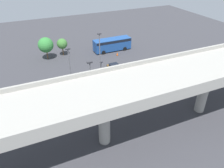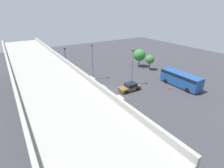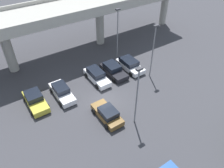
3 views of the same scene
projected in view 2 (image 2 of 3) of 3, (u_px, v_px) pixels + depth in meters
name	position (u px, v px, depth m)	size (l,w,h in m)	color
ground_plane	(117.00, 91.00, 34.44)	(96.32, 96.32, 0.00)	#38383D
highway_overpass	(40.00, 72.00, 25.26)	(46.33, 7.64, 8.04)	#9E9B93
parked_car_0	(119.00, 111.00, 26.37)	(2.20, 4.70, 1.55)	gold
parked_car_1	(110.00, 101.00, 29.11)	(2.00, 4.82, 1.55)	silver
parked_car_2	(130.00, 87.00, 34.33)	(2.06, 4.40, 1.48)	brown
parked_car_3	(93.00, 90.00, 33.03)	(1.97, 4.82, 1.65)	silver
parked_car_4	(87.00, 85.00, 35.21)	(2.22, 4.81, 1.49)	black
parked_car_5	(83.00, 80.00, 37.49)	(2.26, 4.78, 1.50)	silver
shuttle_bus	(181.00, 79.00, 35.81)	(8.71, 2.81, 2.82)	#1E478C
lamp_post_near_aisle	(66.00, 65.00, 34.28)	(0.70, 0.35, 8.08)	slate
lamp_post_mid_lot	(92.00, 59.00, 38.39)	(0.70, 0.35, 7.73)	slate
lamp_post_by_overpass	(132.00, 65.00, 35.61)	(0.70, 0.35, 7.36)	slate
tree_front_centre	(150.00, 60.00, 44.93)	(2.27, 2.27, 3.86)	brown
tree_front_right	(139.00, 55.00, 47.19)	(3.20, 3.20, 4.80)	brown
traffic_cone	(169.00, 88.00, 34.96)	(0.44, 0.44, 0.70)	black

